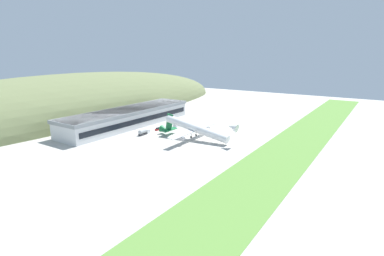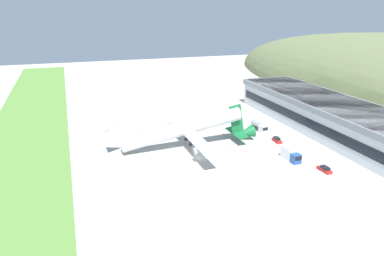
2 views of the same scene
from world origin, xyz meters
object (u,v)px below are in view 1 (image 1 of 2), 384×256
(service_car_0, at_px, (181,122))
(traffic_cone_0, at_px, (163,138))
(terminal_building, at_px, (129,116))
(traffic_cone_1, at_px, (184,133))
(service_car_1, at_px, (158,129))
(cargo_airplane, at_px, (195,129))
(box_truck, at_px, (144,132))
(fuel_truck, at_px, (178,124))

(service_car_0, height_order, traffic_cone_0, service_car_0)
(terminal_building, bearing_deg, traffic_cone_1, -86.07)
(service_car_0, relative_size, traffic_cone_1, 7.83)
(service_car_1, bearing_deg, traffic_cone_0, -132.20)
(service_car_1, relative_size, traffic_cone_1, 7.73)
(cargo_airplane, bearing_deg, service_car_1, 80.78)
(service_car_1, distance_m, traffic_cone_0, 18.42)
(service_car_0, distance_m, box_truck, 36.58)
(cargo_airplane, height_order, traffic_cone_1, cargo_airplane)
(box_truck, distance_m, traffic_cone_0, 13.80)
(terminal_building, relative_size, service_car_0, 21.11)
(service_car_0, xyz_separation_m, traffic_cone_1, (-22.70, -18.54, -0.33))
(cargo_airplane, height_order, box_truck, cargo_airplane)
(traffic_cone_0, distance_m, traffic_cone_1, 14.52)
(terminal_building, distance_m, service_car_1, 23.62)
(fuel_truck, distance_m, box_truck, 27.13)
(cargo_airplane, distance_m, traffic_cone_1, 14.10)
(service_car_1, distance_m, fuel_truck, 14.91)
(box_truck, bearing_deg, service_car_1, -0.46)
(service_car_0, relative_size, service_car_1, 1.01)
(service_car_0, height_order, box_truck, box_truck)
(cargo_airplane, xyz_separation_m, traffic_cone_0, (-7.55, 16.03, -5.68))
(box_truck, bearing_deg, cargo_airplane, -75.53)
(terminal_building, relative_size, traffic_cone_0, 165.34)
(service_car_0, xyz_separation_m, fuel_truck, (-9.77, -4.31, 0.96))
(service_car_0, xyz_separation_m, box_truck, (-36.57, -0.09, 0.90))
(fuel_truck, bearing_deg, box_truck, 171.06)
(service_car_1, bearing_deg, terminal_building, 93.67)
(terminal_building, height_order, traffic_cone_0, terminal_building)
(terminal_building, distance_m, traffic_cone_1, 41.77)
(traffic_cone_0, xyz_separation_m, traffic_cone_1, (13.74, -4.70, 0.00))
(box_truck, height_order, traffic_cone_0, box_truck)
(cargo_airplane, relative_size, traffic_cone_0, 84.03)
(service_car_1, bearing_deg, service_car_0, 0.46)
(cargo_airplane, height_order, fuel_truck, cargo_airplane)
(service_car_0, distance_m, service_car_1, 24.07)
(traffic_cone_1, bearing_deg, traffic_cone_0, 161.10)
(service_car_1, distance_m, traffic_cone_1, 18.40)
(traffic_cone_0, bearing_deg, fuel_truck, 19.66)
(service_car_0, bearing_deg, traffic_cone_0, -159.21)
(terminal_building, distance_m, service_car_0, 34.63)
(terminal_building, bearing_deg, box_truck, -115.82)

